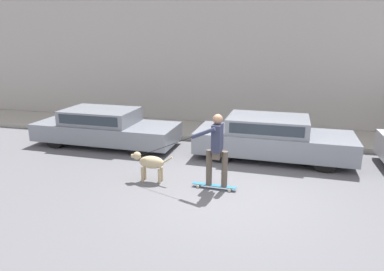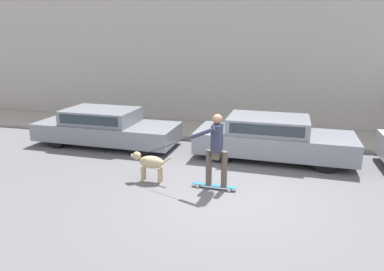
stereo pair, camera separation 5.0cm
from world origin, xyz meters
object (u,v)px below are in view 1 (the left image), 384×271
at_px(dog, 150,163).
at_px(skateboarder, 217,147).
at_px(parked_car_1, 272,138).
at_px(parked_car_0, 105,128).

bearing_deg(dog, skateboarder, 177.21).
height_order(parked_car_1, dog, parked_car_1).
distance_m(dog, skateboarder, 1.69).
distance_m(parked_car_1, dog, 3.65).
height_order(parked_car_1, skateboarder, skateboarder).
relative_size(parked_car_0, skateboarder, 1.91).
bearing_deg(parked_car_0, parked_car_1, 1.18).
relative_size(parked_car_1, dog, 4.28).
distance_m(parked_car_0, parked_car_1, 5.19).
xyz_separation_m(dog, skateboarder, (1.60, -0.05, 0.53)).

